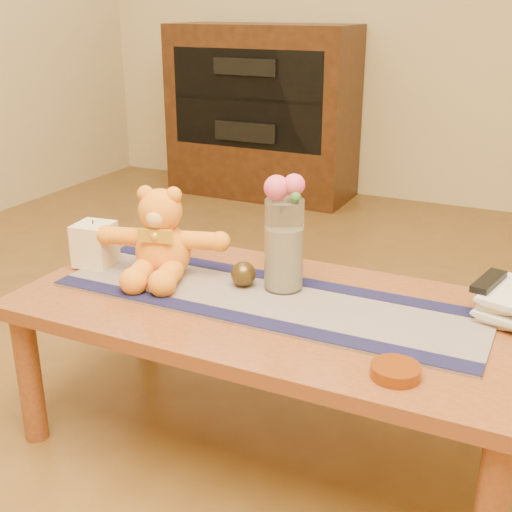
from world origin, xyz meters
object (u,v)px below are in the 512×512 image
at_px(book_bottom, 487,306).
at_px(teddy_bear, 162,233).
at_px(pillar_candle, 95,244).
at_px(glass_vase, 284,245).
at_px(bronze_ball, 243,274).
at_px(tv_remote, 489,281).
at_px(amber_dish, 395,371).

bearing_deg(book_bottom, teddy_bear, -159.80).
relative_size(pillar_candle, book_bottom, 0.59).
bearing_deg(teddy_bear, pillar_candle, 170.28).
xyz_separation_m(glass_vase, book_bottom, (0.54, 0.12, -0.13)).
distance_m(glass_vase, bronze_ball, 0.15).
distance_m(teddy_bear, tv_remote, 0.92).
distance_m(teddy_bear, book_bottom, 0.93).
bearing_deg(bronze_ball, book_bottom, 13.73).
xyz_separation_m(pillar_candle, glass_vase, (0.60, 0.08, 0.06)).
distance_m(pillar_candle, glass_vase, 0.61).
height_order(pillar_candle, bronze_ball, pillar_candle).
xyz_separation_m(book_bottom, tv_remote, (-0.00, -0.01, 0.07)).
relative_size(pillar_candle, tv_remote, 0.82).
relative_size(glass_vase, book_bottom, 1.17).
bearing_deg(amber_dish, bronze_ball, 151.03).
relative_size(bronze_ball, amber_dish, 0.65).
bearing_deg(glass_vase, book_bottom, 12.65).
height_order(tv_remote, amber_dish, tv_remote).
xyz_separation_m(pillar_candle, amber_dish, (1.01, -0.24, -0.06)).
xyz_separation_m(tv_remote, amber_dish, (-0.13, -0.44, -0.07)).
height_order(pillar_candle, book_bottom, pillar_candle).
distance_m(book_bottom, tv_remote, 0.08).
xyz_separation_m(bronze_ball, book_bottom, (0.65, 0.16, -0.03)).
height_order(pillar_candle, tv_remote, pillar_candle).
relative_size(teddy_bear, pillar_candle, 2.87).
relative_size(teddy_bear, amber_dish, 3.38).
bearing_deg(tv_remote, amber_dish, -94.56).
relative_size(book_bottom, amber_dish, 2.00).
height_order(teddy_bear, glass_vase, glass_vase).
height_order(teddy_bear, amber_dish, teddy_bear).
bearing_deg(tv_remote, teddy_bear, -157.37).
distance_m(glass_vase, amber_dish, 0.54).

